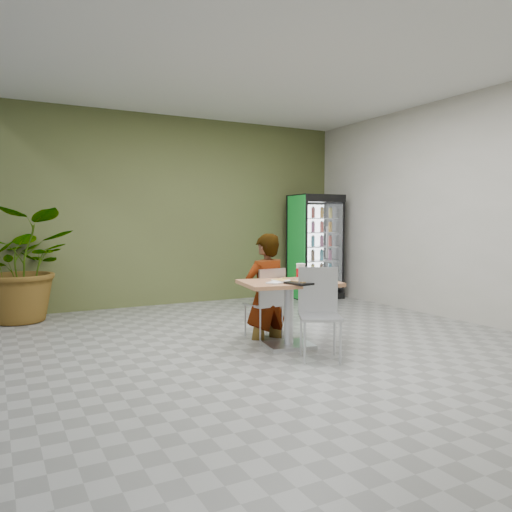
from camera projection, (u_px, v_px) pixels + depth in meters
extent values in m
plane|color=gray|center=(288.00, 348.00, 5.59)|extent=(7.00, 7.00, 0.00)
cube|color=tan|center=(289.00, 283.00, 5.59)|extent=(1.15, 0.89, 0.04)
cylinder|color=#B9BBBE|center=(289.00, 316.00, 5.62)|extent=(0.10, 0.10, 0.71)
cube|color=#B9BBBE|center=(289.00, 345.00, 5.64)|extent=(0.58, 0.50, 0.04)
cube|color=#B9BBBE|center=(264.00, 304.00, 6.11)|extent=(0.42, 0.42, 0.03)
cube|color=#B9BBBE|center=(272.00, 288.00, 5.95)|extent=(0.38, 0.07, 0.45)
cylinder|color=#B9BBBE|center=(267.00, 317.00, 6.35)|extent=(0.02, 0.02, 0.41)
cylinder|color=#B9BBBE|center=(245.00, 320.00, 6.17)|extent=(0.02, 0.02, 0.41)
cylinder|color=#B9BBBE|center=(282.00, 321.00, 6.09)|extent=(0.02, 0.02, 0.41)
cylinder|color=#B9BBBE|center=(260.00, 324.00, 5.90)|extent=(0.02, 0.02, 0.41)
cube|color=#B9BBBE|center=(320.00, 317.00, 5.09)|extent=(0.56, 0.56, 0.03)
cube|color=#B9BBBE|center=(318.00, 290.00, 5.27)|extent=(0.38, 0.22, 0.49)
cylinder|color=#B9BBBE|center=(305.00, 343.00, 4.93)|extent=(0.02, 0.02, 0.44)
cylinder|color=#B9BBBE|center=(341.00, 343.00, 4.93)|extent=(0.02, 0.02, 0.44)
cylinder|color=#B9BBBE|center=(301.00, 335.00, 5.28)|extent=(0.02, 0.02, 0.44)
cylinder|color=#B9BBBE|center=(335.00, 335.00, 5.28)|extent=(0.02, 0.02, 0.44)
imported|color=black|center=(266.00, 298.00, 6.06)|extent=(0.62, 0.44, 1.57)
cylinder|color=white|center=(281.00, 280.00, 5.61)|extent=(0.22, 0.22, 0.01)
cylinder|color=white|center=(301.00, 272.00, 5.71)|extent=(0.10, 0.10, 0.18)
cylinder|color=#B50B13|center=(301.00, 273.00, 5.71)|extent=(0.10, 0.10, 0.10)
cylinder|color=white|center=(301.00, 264.00, 5.71)|extent=(0.11, 0.11, 0.01)
cube|color=white|center=(275.00, 283.00, 5.36)|extent=(0.19, 0.19, 0.02)
cube|color=black|center=(306.00, 283.00, 5.37)|extent=(0.43, 0.34, 0.02)
cube|color=black|center=(316.00, 247.00, 9.21)|extent=(0.90, 0.72, 1.90)
cube|color=green|center=(296.00, 247.00, 9.01)|extent=(0.05, 0.65, 1.86)
cube|color=white|center=(326.00, 246.00, 8.93)|extent=(0.68, 0.06, 1.52)
imported|color=#2A6428|center=(24.00, 265.00, 7.03)|extent=(1.78, 1.66, 1.61)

